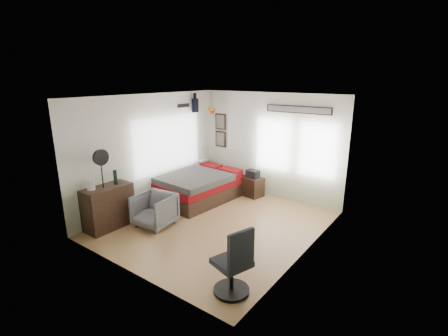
{
  "coord_description": "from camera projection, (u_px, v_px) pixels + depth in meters",
  "views": [
    {
      "loc": [
        3.92,
        -5.09,
        3.09
      ],
      "look_at": [
        -0.1,
        0.4,
        1.15
      ],
      "focal_mm": 26.0,
      "sensor_mm": 36.0,
      "label": 1
    }
  ],
  "objects": [
    {
      "name": "nightstand",
      "position": [
        252.0,
        187.0,
        8.6
      ],
      "size": [
        0.59,
        0.51,
        0.51
      ],
      "primitive_type": "cube",
      "rotation": [
        0.0,
        0.0,
        -0.2
      ],
      "color": "black",
      "rests_on": "ground_plane"
    },
    {
      "name": "bottle",
      "position": [
        115.0,
        177.0,
        6.75
      ],
      "size": [
        0.08,
        0.08,
        0.31
      ],
      "primitive_type": "cylinder",
      "color": "black",
      "rests_on": "dresser"
    },
    {
      "name": "armchair",
      "position": [
        154.0,
        210.0,
        6.87
      ],
      "size": [
        0.82,
        0.84,
        0.7
      ],
      "primitive_type": "imported",
      "rotation": [
        0.0,
        0.0,
        0.1
      ],
      "color": "#5C5C66",
      "rests_on": "ground_plane"
    },
    {
      "name": "stand_fan",
      "position": [
        101.0,
        158.0,
        6.39
      ],
      "size": [
        0.09,
        0.33,
        0.81
      ],
      "rotation": [
        0.0,
        0.0,
        0.03
      ],
      "color": "black",
      "rests_on": "dresser"
    },
    {
      "name": "bed",
      "position": [
        199.0,
        186.0,
        8.38
      ],
      "size": [
        1.68,
        2.25,
        0.68
      ],
      "rotation": [
        0.0,
        0.0,
        -0.08
      ],
      "color": "black",
      "rests_on": "ground_plane"
    },
    {
      "name": "room_shell",
      "position": [
        219.0,
        149.0,
        6.77
      ],
      "size": [
        4.02,
        4.52,
        2.71
      ],
      "color": "silver",
      "rests_on": "ground_plane"
    },
    {
      "name": "ground_plane",
      "position": [
        217.0,
        224.0,
        7.03
      ],
      "size": [
        4.0,
        4.5,
        0.01
      ],
      "primitive_type": "cube",
      "color": "#AF794E"
    },
    {
      "name": "dresser",
      "position": [
        108.0,
        207.0,
        6.76
      ],
      "size": [
        0.48,
        1.0,
        0.9
      ],
      "primitive_type": "cube",
      "color": "black",
      "rests_on": "ground_plane"
    },
    {
      "name": "wall_decor",
      "position": [
        228.0,
        115.0,
        8.6
      ],
      "size": [
        3.55,
        1.32,
        1.44
      ],
      "color": "black",
      "rests_on": "room_shell"
    },
    {
      "name": "task_chair",
      "position": [
        234.0,
        268.0,
        4.65
      ],
      "size": [
        0.59,
        0.59,
        1.07
      ],
      "rotation": [
        0.0,
        0.0,
        -0.31
      ],
      "color": "black",
      "rests_on": "ground_plane"
    },
    {
      "name": "kettle",
      "position": [
        91.0,
        185.0,
        6.44
      ],
      "size": [
        0.18,
        0.16,
        0.21
      ],
      "rotation": [
        0.0,
        0.0,
        -0.28
      ],
      "color": "silver",
      "rests_on": "dresser"
    },
    {
      "name": "black_bag",
      "position": [
        253.0,
        174.0,
        8.51
      ],
      "size": [
        0.36,
        0.26,
        0.2
      ],
      "primitive_type": "cube",
      "rotation": [
        0.0,
        0.0,
        -0.14
      ],
      "color": "black",
      "rests_on": "nightstand"
    }
  ]
}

